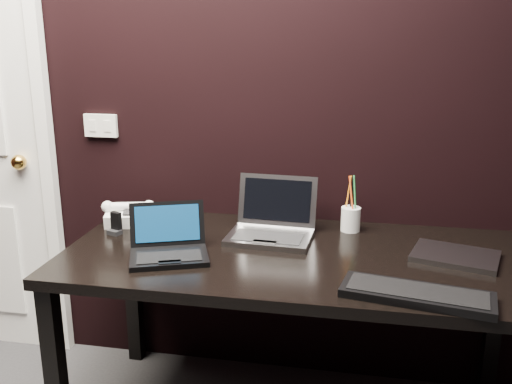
% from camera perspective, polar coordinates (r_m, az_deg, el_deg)
% --- Properties ---
extents(wall_back, '(4.00, 0.00, 4.00)m').
position_cam_1_polar(wall_back, '(2.41, -1.82, 10.49)').
color(wall_back, black).
rests_on(wall_back, ground).
extents(wall_switch, '(0.15, 0.02, 0.10)m').
position_cam_1_polar(wall_switch, '(2.63, -15.26, 6.43)').
color(wall_switch, silver).
rests_on(wall_switch, wall_back).
extents(desk, '(1.70, 0.80, 0.74)m').
position_cam_1_polar(desk, '(2.14, 3.92, -8.01)').
color(desk, black).
rests_on(desk, ground).
extents(netbook, '(0.34, 0.32, 0.17)m').
position_cam_1_polar(netbook, '(2.08, -8.73, -5.45)').
color(netbook, black).
rests_on(netbook, desk).
extents(silver_laptop, '(0.34, 0.31, 0.22)m').
position_cam_1_polar(silver_laptop, '(2.24, 1.58, -3.49)').
color(silver_laptop, '#97989C').
rests_on(silver_laptop, desk).
extents(ext_keyboard, '(0.47, 0.23, 0.03)m').
position_cam_1_polar(ext_keyboard, '(1.82, 15.78, -9.82)').
color(ext_keyboard, black).
rests_on(ext_keyboard, desk).
extents(closed_laptop, '(0.34, 0.28, 0.02)m').
position_cam_1_polar(closed_laptop, '(2.16, 19.30, -6.07)').
color(closed_laptop, '#97989C').
rests_on(closed_laptop, desk).
extents(desk_phone, '(0.23, 0.21, 0.11)m').
position_cam_1_polar(desk_phone, '(2.46, -12.57, -2.17)').
color(desk_phone, white).
rests_on(desk_phone, desk).
extents(mobile_phone, '(0.06, 0.06, 0.09)m').
position_cam_1_polar(mobile_phone, '(2.35, -13.85, -3.31)').
color(mobile_phone, black).
rests_on(mobile_phone, desk).
extents(pen_cup, '(0.10, 0.10, 0.23)m').
position_cam_1_polar(pen_cup, '(2.34, 9.45, -2.58)').
color(pen_cup, silver).
rests_on(pen_cup, desk).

